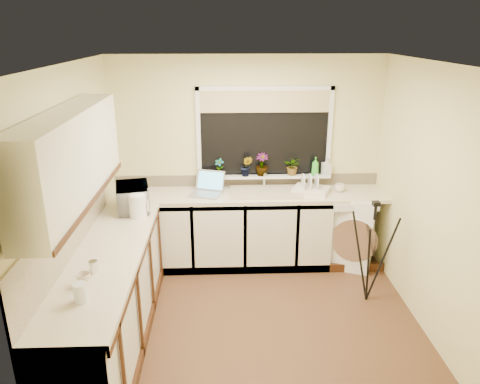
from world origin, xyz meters
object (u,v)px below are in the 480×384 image
washing_machine (347,227)px  tripod (371,252)px  laptop (208,188)px  microwave (133,197)px  plant_b (247,166)px  plant_d (293,166)px  dish_rack (311,190)px  plant_c (262,164)px  plant_a (219,167)px  steel_jar (94,267)px  cup_left (84,279)px  soap_bottle_clear (327,166)px  glass_jug (81,293)px  cup_back (340,188)px  soap_bottle_green (315,166)px  kettle (138,206)px

washing_machine → tripod: 0.88m
laptop → microwave: microwave is taller
plant_b → plant_d: 0.56m
laptop → dish_rack: (1.21, -0.03, -0.03)m
plant_c → plant_a: bearing=-178.5°
steel_jar → cup_left: bearing=-97.4°
plant_b → soap_bottle_clear: (0.97, 0.03, -0.02)m
dish_rack → cup_left: bearing=-112.2°
plant_a → microwave: bearing=-144.3°
glass_jug → plant_c: size_ratio=0.52×
tripod → cup_back: bearing=93.9°
microwave → dish_rack: bearing=-89.0°
microwave → plant_c: size_ratio=1.78×
soap_bottle_green → plant_c: bearing=177.9°
cup_back → tripod: bearing=-81.6°
washing_machine → plant_d: size_ratio=3.98×
cup_back → plant_b: bearing=170.9°
washing_machine → steel_jar: (-2.52, -1.79, 0.50)m
laptop → soap_bottle_clear: bearing=25.6°
laptop → microwave: (-0.77, -0.48, 0.07)m
tripod → cup_left: tripod is taller
kettle → plant_c: 1.61m
glass_jug → dish_rack: bearing=47.3°
laptop → plant_d: (1.02, 0.19, 0.20)m
laptop → kettle: laptop is taller
plant_d → kettle: bearing=-152.8°
glass_jug → plant_a: 2.61m
soap_bottle_clear → tripod: bearing=-76.8°
microwave → soap_bottle_clear: 2.31m
washing_machine → kettle: size_ratio=3.78×
kettle → soap_bottle_clear: 2.30m
soap_bottle_clear → plant_a: bearing=-179.3°
plant_a → cup_left: (-1.01, -2.19, -0.21)m
glass_jug → washing_machine: bearing=41.3°
soap_bottle_clear → kettle: bearing=-157.4°
microwave → plant_d: 1.92m
tripod → washing_machine: bearing=86.3°
kettle → steel_jar: bearing=-97.9°
dish_rack → glass_jug: size_ratio=2.81×
plant_a → soap_bottle_green: soap_bottle_green is taller
plant_a → cup_left: bearing=-114.8°
plant_d → steel_jar: bearing=-132.8°
plant_b → kettle: bearing=-143.6°
laptop → soap_bottle_clear: 1.45m
dish_rack → soap_bottle_clear: 0.38m
plant_b → plant_c: 0.19m
tripod → steel_jar: 2.72m
microwave → soap_bottle_green: size_ratio=2.16×
tripod → steel_jar: tripod is taller
glass_jug → soap_bottle_green: 3.21m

